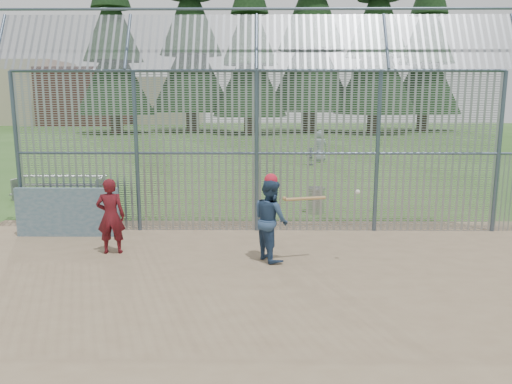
{
  "coord_description": "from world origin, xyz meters",
  "views": [
    {
      "loc": [
        0.12,
        -8.87,
        3.35
      ],
      "look_at": [
        0.0,
        2.0,
        1.3
      ],
      "focal_mm": 35.0,
      "sensor_mm": 36.0,
      "label": 1
    }
  ],
  "objects_px": {
    "batter": "(271,220)",
    "onlooker": "(111,216)",
    "dugout_wall": "(68,212)",
    "trash_can": "(316,200)",
    "bleacher": "(59,186)"
  },
  "relations": [
    {
      "from": "batter",
      "to": "onlooker",
      "type": "relative_size",
      "value": 1.03
    },
    {
      "from": "dugout_wall",
      "to": "onlooker",
      "type": "height_order",
      "value": "onlooker"
    },
    {
      "from": "dugout_wall",
      "to": "batter",
      "type": "distance_m",
      "value": 5.22
    },
    {
      "from": "batter",
      "to": "trash_can",
      "type": "distance_m",
      "value": 4.7
    },
    {
      "from": "bleacher",
      "to": "onlooker",
      "type": "bearing_deg",
      "value": -59.52
    },
    {
      "from": "batter",
      "to": "bleacher",
      "type": "distance_m",
      "value": 9.59
    },
    {
      "from": "batter",
      "to": "bleacher",
      "type": "bearing_deg",
      "value": 19.48
    },
    {
      "from": "onlooker",
      "to": "batter",
      "type": "bearing_deg",
      "value": 167.39
    },
    {
      "from": "onlooker",
      "to": "trash_can",
      "type": "relative_size",
      "value": 2.01
    },
    {
      "from": "batter",
      "to": "onlooker",
      "type": "bearing_deg",
      "value": 55.5
    },
    {
      "from": "dugout_wall",
      "to": "bleacher",
      "type": "distance_m",
      "value": 5.22
    },
    {
      "from": "dugout_wall",
      "to": "trash_can",
      "type": "distance_m",
      "value": 6.89
    },
    {
      "from": "dugout_wall",
      "to": "batter",
      "type": "relative_size",
      "value": 1.46
    },
    {
      "from": "dugout_wall",
      "to": "onlooker",
      "type": "relative_size",
      "value": 1.52
    },
    {
      "from": "batter",
      "to": "trash_can",
      "type": "xyz_separation_m",
      "value": [
        1.42,
        4.45,
        -0.49
      ]
    }
  ]
}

